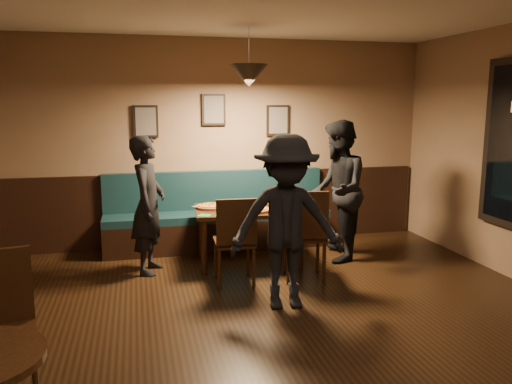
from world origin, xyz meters
TOP-DOWN VIEW (x-y plane):
  - floor at (0.00, 0.00)m, footprint 7.00×7.00m
  - wall_back at (0.00, 3.50)m, footprint 6.00×0.00m
  - wainscot at (0.00, 3.47)m, footprint 5.88×0.06m
  - booth_bench at (0.00, 3.20)m, footprint 3.00×0.60m
  - picture_left at (-0.90, 3.47)m, footprint 0.32×0.04m
  - picture_center at (0.00, 3.47)m, footprint 0.32×0.04m
  - picture_right at (0.90, 3.47)m, footprint 0.32×0.04m
  - pendant_lamp at (0.26, 2.44)m, footprint 0.44×0.44m
  - dining_table at (0.26, 2.44)m, footprint 1.35×0.93m
  - chair_near_left at (-0.05, 1.83)m, footprint 0.45×0.45m
  - chair_near_right at (0.73, 1.79)m, footprint 0.53×0.53m
  - diner_left at (-0.93, 2.41)m, footprint 0.52×0.66m
  - diner_right at (1.36, 2.37)m, footprint 0.90×1.01m
  - diner_front at (0.31, 1.08)m, footprint 1.13×0.72m
  - pizza_a at (-0.19, 2.55)m, footprint 0.46×0.46m
  - pizza_b at (0.27, 2.25)m, footprint 0.40×0.40m
  - pizza_c at (0.65, 2.64)m, footprint 0.35×0.35m
  - soda_glass at (0.84, 2.11)m, footprint 0.08×0.08m
  - tabasco_bottle at (0.81, 2.43)m, footprint 0.03×0.03m
  - napkin_a at (-0.30, 2.65)m, footprint 0.22×0.22m
  - napkin_b at (-0.32, 2.16)m, footprint 0.18×0.18m
  - cutlery_set at (0.21, 2.10)m, footprint 0.21×0.05m

SIDE VIEW (x-z plane):
  - floor at x=0.00m, z-range 0.00..0.00m
  - dining_table at x=0.26m, z-range 0.00..0.69m
  - chair_near_left at x=-0.05m, z-range 0.00..0.97m
  - wainscot at x=0.00m, z-range 0.00..1.00m
  - booth_bench at x=0.00m, z-range 0.00..1.00m
  - chair_near_right at x=0.73m, z-range 0.00..1.02m
  - cutlery_set at x=0.21m, z-range 0.69..0.69m
  - napkin_b at x=-0.32m, z-range 0.69..0.70m
  - napkin_a at x=-0.30m, z-range 0.69..0.70m
  - pizza_c at x=0.65m, z-range 0.69..0.73m
  - pizza_a at x=-0.19m, z-range 0.69..0.73m
  - pizza_b at x=0.27m, z-range 0.69..0.73m
  - tabasco_bottle at x=0.81m, z-range 0.69..0.80m
  - soda_glass at x=0.84m, z-range 0.69..0.84m
  - diner_left at x=-0.93m, z-range 0.00..1.58m
  - diner_front at x=0.31m, z-range 0.00..1.66m
  - diner_right at x=1.36m, z-range 0.00..1.74m
  - wall_back at x=0.00m, z-range -1.60..4.40m
  - picture_left at x=-0.90m, z-range 1.49..1.91m
  - picture_right at x=0.90m, z-range 1.49..1.91m
  - picture_center at x=0.00m, z-range 1.64..2.06m
  - pendant_lamp at x=0.26m, z-range 2.12..2.38m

